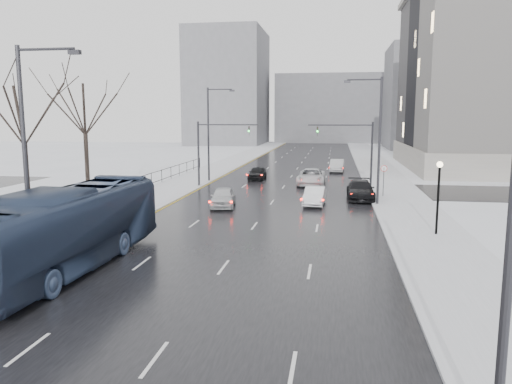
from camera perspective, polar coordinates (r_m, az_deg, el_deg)
The scene contains 26 objects.
road at distance 60.55m, azimuth 4.24°, elevation 2.00°, with size 16.00×150.00×0.04m, color black.
cross_road at distance 48.70m, azimuth 3.04°, elevation 0.39°, with size 130.00×10.00×0.04m, color black.
sidewalk_left at distance 62.30m, azimuth -5.43°, elevation 2.23°, with size 5.00×150.00×0.16m, color silver.
sidewalk_right at distance 60.58m, azimuth 14.19°, elevation 1.82°, with size 5.00×150.00×0.16m, color silver.
park_strip at distance 65.32m, azimuth -13.54°, elevation 2.31°, with size 14.00×150.00×0.12m, color white.
tree_park_d at distance 41.50m, azimuth -24.51°, elevation -1.86°, with size 8.75×8.75×12.50m, color black, non-canonical shape.
tree_park_e at distance 50.19m, azimuth -18.62°, elevation 0.17°, with size 9.45×9.45×13.50m, color black, non-canonical shape.
iron_fence at distance 35.48m, azimuth -21.67°, elevation -1.87°, with size 0.06×70.00×1.30m.
streetlight_r_near at distance 10.50m, azimuth 26.28°, elevation 0.13°, with size 2.95×0.25×10.00m.
streetlight_r_mid at distance 40.08m, azimuth 13.63°, elevation 6.42°, with size 2.95×0.25×10.00m.
streetlight_l_near at distance 23.95m, azimuth -24.50°, elevation 4.54°, with size 2.95×0.25×10.00m.
streetlight_l_far at distance 53.60m, azimuth -5.24°, elevation 7.13°, with size 2.95×0.25×10.00m.
lamppost_r_mid at distance 30.79m, azimuth 20.15°, elevation 0.53°, with size 0.36×0.36×4.28m.
mast_signal_right at distance 48.07m, azimuth 11.83°, elevation 5.01°, with size 6.10×0.33×6.50m.
mast_signal_left at distance 49.59m, azimuth -5.41°, elevation 5.26°, with size 6.10×0.33×6.50m.
no_uturn_sign at distance 44.38m, azimuth 14.41°, elevation 2.29°, with size 0.60×0.06×2.70m.
bldg_far_right at distance 117.27m, azimuth 20.69°, elevation 10.06°, with size 24.00×20.00×22.00m, color slate.
bldg_far_left at distance 128.02m, azimuth -3.20°, elevation 11.77°, with size 18.00×22.00×28.00m, color slate.
bldg_far_center at distance 139.95m, azimuth 8.76°, elevation 9.37°, with size 30.00×18.00×18.00m, color slate.
bus at distance 24.37m, azimuth -20.84°, elevation -3.94°, with size 3.19×13.62×3.79m, color navy.
sedan_center_near at distance 38.74m, azimuth -3.79°, elevation -0.59°, with size 1.79×4.46×1.52m, color silver.
sedan_right_near at distance 39.76m, azimuth 6.74°, elevation -0.45°, with size 1.52×4.37×1.44m, color white.
sedan_right_cross at distance 51.34m, azimuth 6.35°, elevation 1.73°, with size 2.75×5.96×1.66m, color silver.
sedan_right_far at distance 43.12m, azimuth 11.85°, elevation 0.23°, with size 2.23×5.47×1.59m, color black.
sedan_center_far at distance 55.42m, azimuth 0.15°, elevation 2.19°, with size 1.72×4.28×1.46m, color black.
sedan_right_distant at distance 63.91m, azimuth 9.23°, elevation 2.99°, with size 1.68×4.80×1.58m, color #B1B2B6.
Camera 1 is at (5.04, 0.07, 7.01)m, focal length 35.00 mm.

